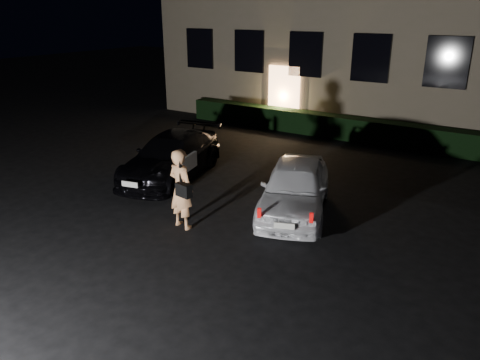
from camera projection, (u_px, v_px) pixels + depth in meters
The scene contains 5 objects.
ground at pixel (180, 258), 9.38m from camera, with size 80.00×80.00×0.00m, color black.
hedge at pixel (360, 130), 17.50m from camera, with size 15.00×0.70×0.85m, color black.
sedan at pixel (172, 156), 13.70m from camera, with size 2.68×4.60×1.25m.
hatch at pixel (295, 187), 11.29m from camera, with size 2.74×4.09×1.29m.
man at pixel (181, 189), 10.40m from camera, with size 0.78×0.54×1.85m.
Camera 1 is at (5.49, -6.28, 4.72)m, focal length 35.00 mm.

